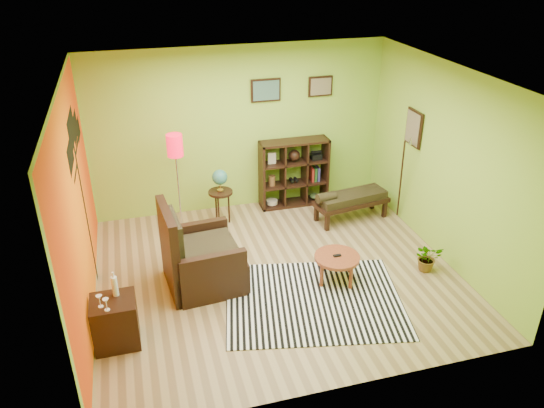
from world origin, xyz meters
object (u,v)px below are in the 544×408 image
object	(u,v)px
floor_lamp	(176,155)
globe_table	(220,183)
side_cabinet	(115,321)
bench	(350,199)
potted_plant	(427,260)
coffee_table	(337,259)
armchair	(199,261)
cube_shelf	(295,173)

from	to	relation	value
floor_lamp	globe_table	size ratio (longest dim) A/B	1.73
side_cabinet	bench	bearing A→B (deg)	28.80
side_cabinet	potted_plant	bearing A→B (deg)	5.09
bench	potted_plant	xyz separation A→B (m)	(0.48, -1.72, -0.21)
bench	floor_lamp	bearing A→B (deg)	173.65
coffee_table	side_cabinet	world-z (taller)	side_cabinet
coffee_table	armchair	bearing A→B (deg)	167.34
armchair	cube_shelf	world-z (taller)	armchair
armchair	bench	size ratio (longest dim) A/B	0.92
coffee_table	cube_shelf	bearing A→B (deg)	86.36
armchair	globe_table	world-z (taller)	armchair
coffee_table	globe_table	distance (m)	2.41
floor_lamp	potted_plant	xyz separation A→B (m)	(3.26, -2.03, -1.19)
floor_lamp	cube_shelf	bearing A→B (deg)	13.49
bench	potted_plant	size ratio (longest dim) A/B	3.15
cube_shelf	bench	distance (m)	1.10
floor_lamp	globe_table	world-z (taller)	floor_lamp
side_cabinet	globe_table	bearing A→B (deg)	55.78
armchair	globe_table	bearing A→B (deg)	69.35
coffee_table	bench	world-z (taller)	bench
globe_table	potted_plant	xyz separation A→B (m)	(2.58, -2.16, -0.57)
cube_shelf	side_cabinet	bearing A→B (deg)	-136.94
bench	side_cabinet	bearing A→B (deg)	-151.20
armchair	bench	xyz separation A→B (m)	(2.71, 1.18, 0.01)
coffee_table	globe_table	xyz separation A→B (m)	(-1.23, 2.03, 0.40)
globe_table	bench	world-z (taller)	globe_table
globe_table	potted_plant	bearing A→B (deg)	-39.89
armchair	floor_lamp	distance (m)	1.79
globe_table	bench	bearing A→B (deg)	-11.67
cube_shelf	potted_plant	bearing A→B (deg)	-64.74
potted_plant	side_cabinet	bearing A→B (deg)	-174.91
floor_lamp	bench	bearing A→B (deg)	-6.35
coffee_table	globe_table	size ratio (longest dim) A/B	0.65
coffee_table	floor_lamp	xyz separation A→B (m)	(-1.91, 1.91, 1.02)
potted_plant	cube_shelf	bearing A→B (deg)	115.26
coffee_table	potted_plant	xyz separation A→B (m)	(1.34, -0.12, -0.17)
bench	potted_plant	bearing A→B (deg)	-74.51
armchair	side_cabinet	bearing A→B (deg)	-140.47
side_cabinet	potted_plant	xyz separation A→B (m)	(4.31, 0.38, -0.14)
floor_lamp	coffee_table	bearing A→B (deg)	-44.92
floor_lamp	globe_table	xyz separation A→B (m)	(0.68, 0.12, -0.62)
floor_lamp	side_cabinet	bearing A→B (deg)	-113.51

